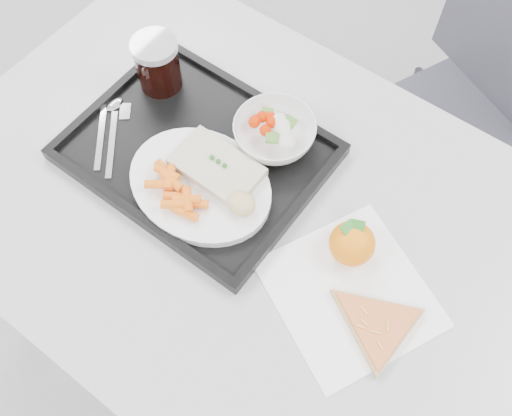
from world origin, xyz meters
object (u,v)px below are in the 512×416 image
at_px(tray, 197,153).
at_px(salad_bowl, 275,133).
at_px(chair, 475,99).
at_px(pizza_slice, 377,325).
at_px(cola_glass, 157,63).
at_px(table, 255,228).
at_px(tangerine, 352,243).
at_px(dinner_plate, 200,185).

bearing_deg(tray, salad_bowl, 46.23).
xyz_separation_m(chair, pizza_slice, (0.10, -0.71, 0.22)).
distance_m(salad_bowl, cola_glass, 0.26).
height_order(table, pizza_slice, pizza_slice).
bearing_deg(cola_glass, tangerine, -9.43).
bearing_deg(cola_glass, table, -19.90).
height_order(chair, dinner_plate, chair).
relative_size(chair, salad_bowl, 6.11).
bearing_deg(tray, table, -10.91).
distance_m(tray, dinner_plate, 0.08).
xyz_separation_m(salad_bowl, tangerine, (0.23, -0.10, -0.00)).
xyz_separation_m(tray, dinner_plate, (0.05, -0.06, 0.02)).
xyz_separation_m(table, tray, (-0.16, 0.03, 0.08)).
xyz_separation_m(table, chair, (0.18, 0.66, -0.15)).
height_order(dinner_plate, pizza_slice, dinner_plate).
relative_size(table, pizza_slice, 6.16).
bearing_deg(tray, chair, 61.86).
bearing_deg(cola_glass, chair, 47.75).
bearing_deg(chair, cola_glass, -132.25).
xyz_separation_m(chair, tangerine, (-0.00, -0.63, 0.25)).
relative_size(dinner_plate, cola_glass, 2.50).
bearing_deg(table, tray, 169.09).
distance_m(table, salad_bowl, 0.18).
distance_m(chair, salad_bowl, 0.63).
bearing_deg(pizza_slice, salad_bowl, 150.80).
height_order(salad_bowl, pizza_slice, salad_bowl).
bearing_deg(tangerine, pizza_slice, -39.28).
relative_size(chair, tray, 2.07).
bearing_deg(tray, cola_glass, 152.14).
distance_m(table, pizza_slice, 0.30).
bearing_deg(tray, pizza_slice, -10.75).
distance_m(dinner_plate, tangerine, 0.28).
height_order(chair, cola_glass, chair).
xyz_separation_m(cola_glass, pizza_slice, (0.60, -0.17, -0.06)).
xyz_separation_m(dinner_plate, pizza_slice, (0.38, -0.03, -0.01)).
relative_size(cola_glass, pizza_slice, 0.55).
relative_size(salad_bowl, tangerine, 1.86).
relative_size(table, chair, 1.29).
distance_m(table, tangerine, 0.21).
distance_m(cola_glass, tangerine, 0.50).
height_order(cola_glass, tangerine, cola_glass).
distance_m(tray, pizza_slice, 0.45).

